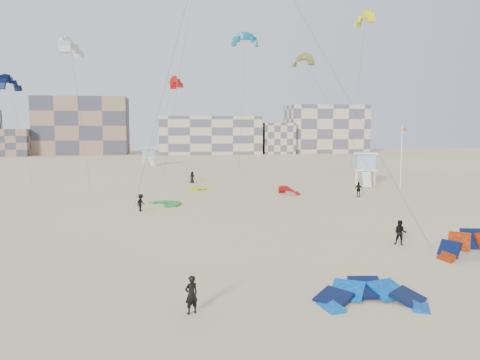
{
  "coord_description": "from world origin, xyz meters",
  "views": [
    {
      "loc": [
        -3.84,
        -21.49,
        7.66
      ],
      "look_at": [
        0.5,
        6.0,
        4.69
      ],
      "focal_mm": 35.0,
      "sensor_mm": 36.0,
      "label": 1
    }
  ],
  "objects": [
    {
      "name": "condo_fill_right",
      "position": [
        32.0,
        128.0,
        5.0
      ],
      "size": [
        10.0,
        10.0,
        10.0
      ],
      "primitive_type": "cube",
      "color": "#C2B08E",
      "rests_on": "ground"
    },
    {
      "name": "lifeguard_tower_near",
      "position": [
        24.11,
        41.09,
        2.23
      ],
      "size": [
        4.07,
        6.66,
        4.51
      ],
      "rotation": [
        0.0,
        0.0,
        -0.34
      ],
      "color": "white",
      "rests_on": "ground"
    },
    {
      "name": "kite_fly_yellow",
      "position": [
        27.04,
        49.43,
        24.83
      ],
      "size": [
        4.81,
        7.43,
        25.33
      ],
      "rotation": [
        0.0,
        0.0,
        -1.35
      ],
      "color": "#C6C80C",
      "rests_on": "ground"
    },
    {
      "name": "kite_ground_blue",
      "position": [
        5.09,
        -2.64,
        0.0
      ],
      "size": [
        5.67,
        5.89,
        2.85
      ],
      "primitive_type": null,
      "rotation": [
        0.3,
        0.0,
        -0.14
      ],
      "color": "blue",
      "rests_on": "ground"
    },
    {
      "name": "condo_east",
      "position": [
        50.0,
        132.0,
        8.0
      ],
      "size": [
        26.0,
        14.0,
        16.0
      ],
      "primitive_type": "cube",
      "color": "#C2B08E",
      "rests_on": "ground"
    },
    {
      "name": "kite_fly_olive",
      "position": [
        14.13,
        39.21,
        16.7
      ],
      "size": [
        9.92,
        9.84,
        17.03
      ],
      "rotation": [
        0.0,
        0.0,
        -0.92
      ],
      "color": "olive",
      "rests_on": "ground"
    },
    {
      "name": "kite_ground_orange",
      "position": [
        14.1,
        3.04,
        0.0
      ],
      "size": [
        4.95,
        4.81,
        4.01
      ],
      "primitive_type": null,
      "rotation": [
        1.01,
        0.0,
        -0.22
      ],
      "color": "red",
      "rests_on": "ground"
    },
    {
      "name": "kitesurfer_c",
      "position": [
        -6.31,
        23.22,
        0.83
      ],
      "size": [
        1.09,
        1.23,
        1.65
      ],
      "primitive_type": "imported",
      "rotation": [
        0.0,
        0.0,
        1.01
      ],
      "color": "black",
      "rests_on": "ground"
    },
    {
      "name": "kite_fly_navy",
      "position": [
        -23.56,
        42.86,
        13.49
      ],
      "size": [
        4.86,
        4.81,
        13.91
      ],
      "rotation": [
        0.0,
        0.0,
        1.2
      ],
      "color": "#050B36",
      "rests_on": "ground"
    },
    {
      "name": "kitesurfer_d",
      "position": [
        18.03,
        29.19,
        0.86
      ],
      "size": [
        1.03,
        0.98,
        1.72
      ],
      "primitive_type": "imported",
      "rotation": [
        0.0,
        0.0,
        2.42
      ],
      "color": "black",
      "rests_on": "ground"
    },
    {
      "name": "kite_fly_grey",
      "position": [
        -13.29,
        29.38,
        15.95
      ],
      "size": [
        4.47,
        4.8,
        16.44
      ],
      "rotation": [
        0.0,
        0.0,
        1.31
      ],
      "color": "white",
      "rests_on": "ground"
    },
    {
      "name": "kite_fly_teal_b",
      "position": [
        9.35,
        56.65,
        22.35
      ],
      "size": [
        4.37,
        4.24,
        22.71
      ],
      "rotation": [
        0.0,
        0.0,
        -0.04
      ],
      "color": "#12759A",
      "rests_on": "ground"
    },
    {
      "name": "kitesurfer_f",
      "position": [
        28.13,
        50.15,
        0.8
      ],
      "size": [
        0.82,
        1.55,
        1.6
      ],
      "primitive_type": "imported",
      "rotation": [
        0.0,
        0.0,
        -1.32
      ],
      "color": "black",
      "rests_on": "ground"
    },
    {
      "name": "condo_mid",
      "position": [
        10.0,
        130.0,
        6.0
      ],
      "size": [
        32.0,
        16.0,
        12.0
      ],
      "primitive_type": "cube",
      "color": "#C2B08E",
      "rests_on": "ground"
    },
    {
      "name": "condo_west_b",
      "position": [
        -30.0,
        134.0,
        9.0
      ],
      "size": [
        28.0,
        14.0,
        18.0
      ],
      "primitive_type": "cube",
      "color": "#866951",
      "rests_on": "ground"
    },
    {
      "name": "condo_fill_left",
      "position": [
        -50.0,
        128.0,
        4.0
      ],
      "size": [
        12.0,
        10.0,
        8.0
      ],
      "primitive_type": "cube",
      "color": "#866951",
      "rests_on": "ground"
    },
    {
      "name": "kite_ground_red_far",
      "position": [
        10.61,
        32.6,
        0.0
      ],
      "size": [
        4.12,
        4.08,
        2.95
      ],
      "primitive_type": null,
      "rotation": [
        0.72,
        0.0,
        2.15
      ],
      "color": "#AD1714",
      "rests_on": "ground"
    },
    {
      "name": "flagpole",
      "position": [
        26.36,
        35.18,
        4.32
      ],
      "size": [
        0.67,
        0.1,
        8.25
      ],
      "color": "white",
      "rests_on": "ground"
    },
    {
      "name": "kite_ground_yellow",
      "position": [
        0.5,
        37.92,
        0.0
      ],
      "size": [
        4.75,
        4.8,
        1.61
      ],
      "primitive_type": null,
      "rotation": [
        0.23,
        0.0,
        0.59
      ],
      "color": "#C6C80C",
      "rests_on": "ground"
    },
    {
      "name": "kitesurfer_main",
      "position": [
        -2.9,
        -2.48,
        0.82
      ],
      "size": [
        0.71,
        0.61,
        1.64
      ],
      "primitive_type": "imported",
      "rotation": [
        0.0,
        0.0,
        3.59
      ],
      "color": "black",
      "rests_on": "ground"
    },
    {
      "name": "kitesurfer_b",
      "position": [
        11.55,
        7.16,
        0.84
      ],
      "size": [
        1.03,
        0.98,
        1.68
      ],
      "primitive_type": "imported",
      "rotation": [
        0.0,
        0.0,
        -0.57
      ],
      "color": "black",
      "rests_on": "ground"
    },
    {
      "name": "kitesurfer_e",
      "position": [
        -0.17,
        46.34,
        0.84
      ],
      "size": [
        0.92,
        0.71,
        1.67
      ],
      "primitive_type": "imported",
      "rotation": [
        0.0,
        0.0,
        0.25
      ],
      "color": "black",
      "rests_on": "ground"
    },
    {
      "name": "kite_fly_red",
      "position": [
        -2.1,
        57.06,
        15.27
      ],
      "size": [
        8.02,
        5.22,
        15.68
      ],
      "rotation": [
        0.0,
        0.0,
        1.89
      ],
      "color": "#AD1714",
      "rests_on": "ground"
    },
    {
      "name": "ground",
      "position": [
        0.0,
        0.0,
        0.0
      ],
      "size": [
        320.0,
        320.0,
        0.0
      ],
      "primitive_type": "plane",
      "color": "beige",
      "rests_on": "ground"
    },
    {
      "name": "lifeguard_tower_far",
      "position": [
        -7.61,
        82.07,
        1.92
      ],
      "size": [
        3.37,
        5.65,
        3.87
      ],
      "rotation": [
        0.0,
        0.0,
        0.27
      ],
      "color": "white",
      "rests_on": "ground"
    },
    {
      "name": "kite_ground_green",
      "position": [
        -3.97,
        26.89,
        0.0
      ],
      "size": [
        5.21,
        5.11,
        0.64
      ],
      "primitive_type": null,
      "rotation": [
        0.05,
        0.0,
        -1.08
      ],
      "color": "green",
      "rests_on": "ground"
    }
  ]
}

